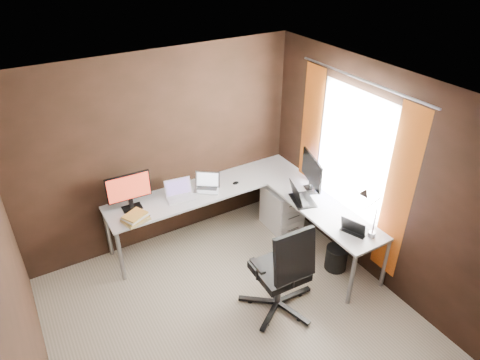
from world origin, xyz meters
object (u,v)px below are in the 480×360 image
at_px(laptop_silver, 207,186).
at_px(desk_lamp, 368,208).
at_px(laptop_white, 180,193).
at_px(laptop_black_big, 300,198).
at_px(wastebasket, 336,258).
at_px(office_chair, 281,285).
at_px(drawer_pedestal, 282,207).
at_px(monitor_left, 129,190).
at_px(laptop_black_small, 354,229).
at_px(book_stack, 135,218).
at_px(monitor_right, 312,172).

height_order(laptop_silver, desk_lamp, desk_lamp).
relative_size(laptop_silver, desk_lamp, 0.67).
relative_size(laptop_white, laptop_silver, 0.93).
relative_size(laptop_white, laptop_black_big, 0.86).
distance_m(laptop_silver, wastebasket, 1.85).
bearing_deg(wastebasket, office_chair, -169.72).
bearing_deg(laptop_silver, office_chair, -51.09).
xyz_separation_m(laptop_silver, laptop_black_big, (0.86, -0.84, 0.00)).
height_order(drawer_pedestal, wastebasket, drawer_pedestal).
distance_m(laptop_white, desk_lamp, 2.26).
relative_size(monitor_left, laptop_black_small, 1.56).
height_order(monitor_left, office_chair, monitor_left).
bearing_deg(laptop_white, office_chair, -66.32).
bearing_deg(book_stack, drawer_pedestal, -4.32).
relative_size(laptop_silver, wastebasket, 1.26).
bearing_deg(laptop_silver, monitor_right, 4.47).
bearing_deg(laptop_black_big, drawer_pedestal, 4.34).
relative_size(laptop_silver, office_chair, 0.33).
height_order(book_stack, office_chair, office_chair).
xyz_separation_m(monitor_right, laptop_black_big, (-0.27, -0.14, -0.22)).
distance_m(drawer_pedestal, laptop_black_small, 1.37).
bearing_deg(laptop_white, book_stack, -154.81).
relative_size(laptop_white, desk_lamp, 0.62).
bearing_deg(laptop_white, drawer_pedestal, -6.90).
relative_size(laptop_black_big, wastebasket, 1.36).
distance_m(laptop_black_small, desk_lamp, 0.34).
xyz_separation_m(desk_lamp, wastebasket, (-0.01, 0.33, -0.94)).
height_order(monitor_right, laptop_white, monitor_right).
bearing_deg(laptop_silver, drawer_pedestal, 16.83).
relative_size(laptop_white, office_chair, 0.31).
xyz_separation_m(monitor_left, wastebasket, (2.01, -1.48, -0.83)).
relative_size(drawer_pedestal, laptop_silver, 1.55).
bearing_deg(book_stack, office_chair, -51.61).
height_order(laptop_black_big, wastebasket, laptop_black_big).
height_order(monitor_right, book_stack, monitor_right).
height_order(laptop_silver, office_chair, office_chair).
distance_m(drawer_pedestal, book_stack, 2.05).
relative_size(laptop_black_big, desk_lamp, 0.72).
bearing_deg(wastebasket, monitor_right, 82.84).
height_order(monitor_right, laptop_black_small, monitor_right).
relative_size(drawer_pedestal, wastebasket, 1.96).
distance_m(drawer_pedestal, desk_lamp, 1.59).
distance_m(laptop_black_small, office_chair, 1.03).
distance_m(laptop_white, laptop_black_small, 2.14).
height_order(laptop_silver, laptop_black_small, laptop_silver).
bearing_deg(office_chair, laptop_white, 108.27).
bearing_deg(desk_lamp, book_stack, 119.62).
xyz_separation_m(monitor_right, laptop_silver, (-1.12, 0.70, -0.23)).
relative_size(monitor_left, desk_lamp, 0.91).
bearing_deg(laptop_black_small, desk_lamp, -178.23).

